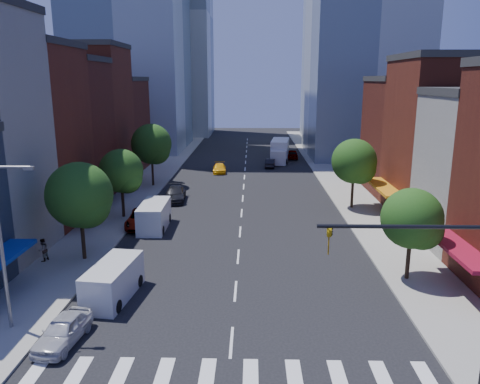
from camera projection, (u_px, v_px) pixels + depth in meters
The scene contains 29 objects.
ground at pixel (231, 342), 24.11m from camera, with size 220.00×220.00×0.00m, color black.
sidewalk_left at pixel (152, 179), 63.27m from camera, with size 5.00×120.00×0.15m, color gray.
sidewalk_right at pixel (337, 180), 62.66m from camera, with size 5.00×120.00×0.15m, color gray.
crosswalk at pixel (229, 378), 21.19m from camera, with size 19.00×3.00×0.01m, color silver.
bldg_left_2 at pixel (11, 138), 42.67m from camera, with size 12.00×9.00×16.00m, color maroon.
bldg_left_3 at pixel (51, 133), 51.05m from camera, with size 12.00×8.00×15.00m, color #541D15.
bldg_left_4 at pixel (78, 118), 59.08m from camera, with size 12.00×9.00×17.00m, color maroon.
bldg_left_5 at pixel (103, 126), 68.78m from camera, with size 12.00×10.00×13.00m, color #541D15.
bldg_right_2 at pixel (459, 140), 45.16m from camera, with size 12.00×10.00×15.00m, color maroon.
bldg_right_3 at pixel (421, 138), 55.12m from camera, with size 12.00×10.00×13.00m, color #541D15.
tower_far_w at pixel (172, 15), 110.32m from camera, with size 18.00×18.00×56.00m, color #9EA5AD.
traffic_signal at pixel (477, 314), 18.52m from camera, with size 7.24×2.24×8.00m.
streetlight at pixel (4, 237), 24.13m from camera, with size 2.25×0.25×9.00m.
tree_left_near at pixel (81, 198), 33.86m from camera, with size 4.80×4.80×7.30m.
tree_left_mid at pixel (123, 173), 44.63m from camera, with size 4.20×4.20×6.65m.
tree_left_far at pixel (153, 146), 58.08m from camera, with size 5.00×5.00×7.75m.
tree_right_near at pixel (414, 221), 30.54m from camera, with size 4.00×4.00×6.20m.
tree_right_far at pixel (356, 163), 47.88m from camera, with size 4.60×4.60×7.20m.
parked_car_front at pixel (63, 331), 23.87m from camera, with size 1.67×4.16×1.42m, color silver.
parked_car_second at pixel (158, 222), 42.43m from camera, with size 1.35×3.86×1.27m, color black.
parked_car_third at pixel (142, 218), 43.00m from camera, with size 2.55×5.54×1.54m, color #999999.
parked_car_rear at pixel (175, 194), 52.05m from camera, with size 2.17×5.34×1.55m, color black.
cargo_van_near at pixel (112, 282), 28.66m from camera, with size 2.71×5.47×2.24m.
cargo_van_far at pixel (154, 216), 42.20m from camera, with size 2.38×5.63×2.38m.
taxi at pixel (219, 168), 67.99m from camera, with size 1.83×4.50×1.31m, color #FFB90D.
traffic_car_oncoming at pixel (270, 163), 72.11m from camera, with size 1.40×4.02×1.32m, color black.
traffic_car_far at pixel (292, 154), 79.85m from camera, with size 1.83×4.56×1.55m, color #999999.
box_truck at pixel (280, 151), 76.86m from camera, with size 3.59×9.08×3.56m.
pedestrian_far at pixel (43, 250), 34.34m from camera, with size 0.83×0.65×1.71m, color #999999.
Camera 1 is at (0.98, -21.60, 13.19)m, focal length 35.00 mm.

